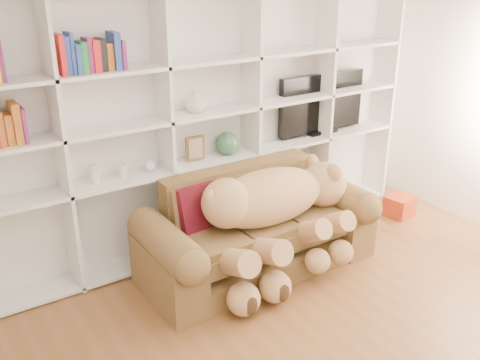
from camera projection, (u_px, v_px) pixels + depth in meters
wall_back at (198, 102)px, 4.85m from camera, size 5.00×0.02×2.70m
bookshelf at (182, 114)px, 4.64m from camera, size 4.43×0.35×2.40m
sofa at (256, 233)px, 4.68m from camera, size 2.05×0.88×0.86m
teddy_bear at (275, 210)px, 4.47m from camera, size 1.59×0.86×0.92m
throw_pillow at (200, 208)px, 4.43m from camera, size 0.41×0.25×0.42m
gift_box at (399, 206)px, 5.71m from camera, size 0.31×0.30×0.22m
tv at (321, 104)px, 5.50m from camera, size 1.05×0.18×0.62m
picture_frame at (195, 148)px, 4.76m from camera, size 0.18×0.03×0.23m
green_vase at (227, 143)px, 4.94m from camera, size 0.22×0.22×0.22m
figurine_tall at (94, 174)px, 4.31m from camera, size 0.08×0.08×0.15m
figurine_short at (123, 171)px, 4.44m from camera, size 0.08×0.08×0.11m
snow_globe at (150, 166)px, 4.56m from camera, size 0.09×0.09×0.09m
shelf_vase at (195, 101)px, 4.61m from camera, size 0.22×0.22×0.20m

